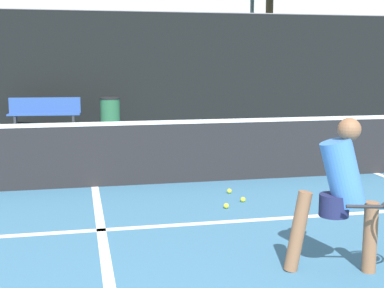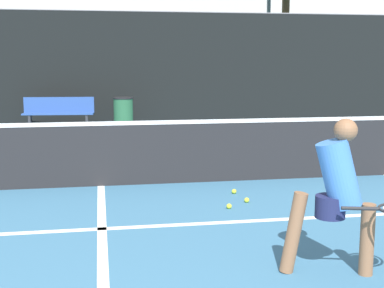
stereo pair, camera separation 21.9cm
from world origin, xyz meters
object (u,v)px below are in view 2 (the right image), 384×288
(trash_bin, at_px, (123,113))
(parked_car, at_px, (7,98))
(courtside_bench, at_px, (59,112))
(player_practicing, at_px, (338,191))

(trash_bin, relative_size, parked_car, 0.21)
(courtside_bench, xyz_separation_m, parked_car, (-2.00, 4.42, 0.08))
(parked_car, bearing_deg, trash_bin, -50.59)
(player_practicing, xyz_separation_m, courtside_bench, (-3.02, 10.22, -0.26))
(player_practicing, bearing_deg, courtside_bench, 121.23)
(parked_car, bearing_deg, player_practicing, -71.11)
(player_practicing, height_order, trash_bin, player_practicing)
(trash_bin, distance_m, parked_car, 5.79)
(player_practicing, xyz_separation_m, trash_bin, (-1.34, 10.17, -0.31))
(courtside_bench, distance_m, trash_bin, 1.68)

